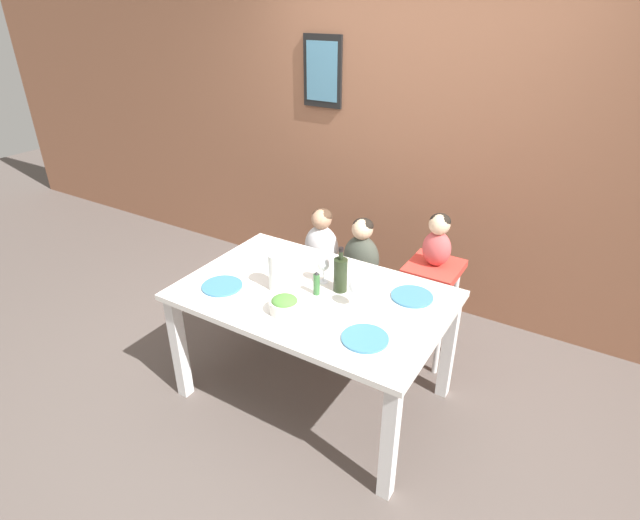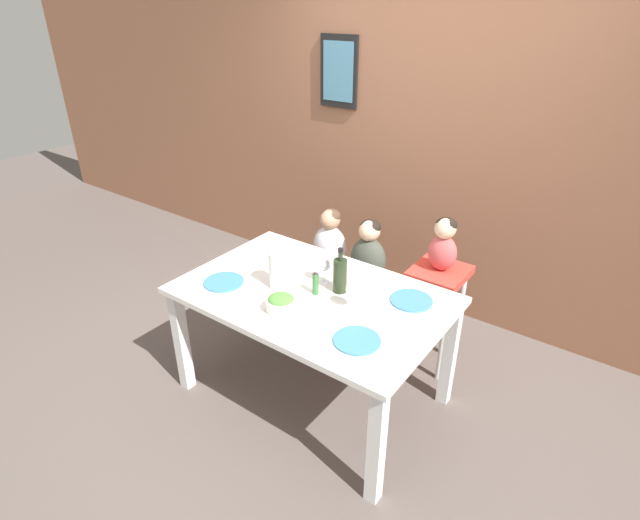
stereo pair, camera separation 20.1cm
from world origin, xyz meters
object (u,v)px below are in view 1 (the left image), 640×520
Objects in this scene: chair_far_left at (321,276)px; person_baby_right at (438,239)px; wine_glass_near at (356,287)px; dinner_plate_front_right at (365,338)px; person_child_left at (321,240)px; chair_right_highchair at (432,287)px; dinner_plate_front_left at (222,286)px; wine_bottle at (341,274)px; person_child_center at (362,251)px; dinner_plate_back_right at (412,296)px; dinner_plate_back_left at (287,256)px; wine_glass_far at (323,264)px; paper_towel_roll at (278,271)px; chair_far_center at (360,288)px; salad_bowl_large at (284,304)px.

person_baby_right is at bearing 0.08° from chair_far_left.
wine_glass_near is 0.32m from dinner_plate_front_right.
wine_glass_near is at bearing -47.55° from person_child_left.
chair_right_highchair is 3.09× the size of dinner_plate_front_left.
wine_bottle is 0.49m from dinner_plate_front_right.
dinner_plate_back_right is (0.56, -0.47, 0.07)m from person_child_center.
person_child_left is at bearing 132.45° from wine_glass_near.
chair_right_highchair is 0.97m from dinner_plate_back_left.
wine_glass_far is 0.73× the size of dinner_plate_front_left.
wine_bottle is 1.24× the size of paper_towel_roll.
dinner_plate_back_right is at bearing -85.60° from chair_right_highchair.
wine_glass_near is (0.33, -0.72, 0.48)m from chair_far_center.
dinner_plate_front_left is (-0.10, -0.94, 0.07)m from person_child_left.
paper_towel_roll is at bearing -152.62° from wine_bottle.
chair_far_left is at bearing 83.73° from dinner_plate_front_left.
wine_glass_far is at bearing -57.66° from person_child_left.
person_baby_right is 2.11× the size of salad_bowl_large.
person_baby_right is (0.52, 0.00, 0.52)m from chair_far_center.
person_baby_right is at bearing 94.39° from dinner_plate_back_right.
person_child_left is at bearing 179.94° from chair_right_highchair.
chair_far_center is 0.64× the size of chair_right_highchair.
chair_far_left is 1.02× the size of person_child_center.
salad_bowl_large reaches higher than chair_right_highchair.
dinner_plate_back_left is 1.00× the size of dinner_plate_back_right.
wine_glass_far is (0.05, -0.58, 0.48)m from chair_far_center.
wine_bottle reaches higher than chair_far_center.
wine_glass_far is 0.73× the size of dinner_plate_back_left.
dinner_plate_back_left is (-0.37, 0.15, -0.11)m from wine_glass_far.
salad_bowl_large is at bearing -117.01° from person_baby_right.
chair_far_center is 1.99× the size of dinner_plate_back_left.
paper_towel_roll is 0.68m from dinner_plate_front_right.
person_baby_right reaches higher than chair_right_highchair.
salad_bowl_large is (0.03, -0.96, 0.11)m from person_child_center.
person_child_left is 0.82m from paper_towel_roll.
salad_bowl_large is at bearing -117.04° from chair_right_highchair.
dinner_plate_back_right is (0.23, 0.25, -0.11)m from wine_glass_near.
person_child_left is 2.80× the size of salad_bowl_large.
wine_bottle is 1.16× the size of dinner_plate_front_left.
wine_bottle is at bearing -13.43° from wine_glass_far.
wine_bottle is (0.18, -0.62, 0.46)m from chair_far_center.
person_child_left reaches higher than chair_right_highchair.
chair_right_highchair is 0.54m from person_child_center.
wine_bottle is at bearing -73.95° from person_child_center.
wine_bottle reaches higher than dinner_plate_front_right.
dinner_plate_front_left is 1.00× the size of dinner_plate_back_right.
wine_glass_far reaches higher than dinner_plate_front_left.
chair_far_center is 1.14m from dinner_plate_front_right.
person_baby_right is 0.71m from wine_bottle.
salad_bowl_large is at bearing -140.60° from wine_glass_near.
wine_glass_far reaches higher than chair_right_highchair.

